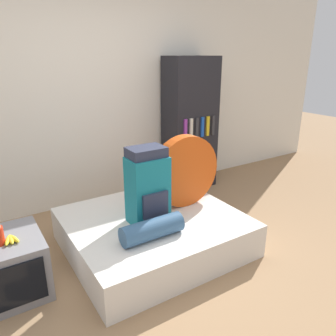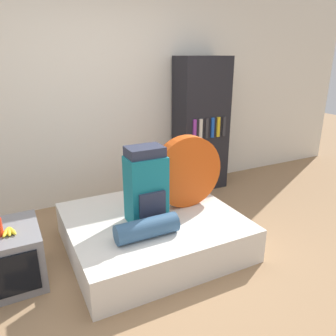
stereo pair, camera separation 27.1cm
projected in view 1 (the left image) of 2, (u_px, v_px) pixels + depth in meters
ground_plane at (180, 284)px, 2.63m from camera, size 16.00×16.00×0.00m
wall_back at (86, 96)px, 3.75m from camera, size 8.00×0.05×2.60m
bed at (153, 232)px, 3.10m from camera, size 1.54×1.38×0.32m
backpack at (148, 187)px, 2.87m from camera, size 0.34×0.27×0.69m
tent_bag at (185, 171)px, 3.19m from camera, size 0.71×0.12×0.71m
sleeping_roll at (152, 229)px, 2.67m from camera, size 0.53×0.17×0.17m
television at (9, 266)px, 2.49m from camera, size 0.51×0.60×0.46m
banana_bunch at (11, 239)px, 2.39m from camera, size 0.12×0.15×0.03m
bookshelf at (190, 124)px, 4.35m from camera, size 0.67×0.41×1.73m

